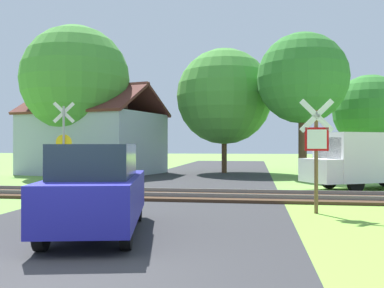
# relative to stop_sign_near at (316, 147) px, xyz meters

# --- Properties ---
(ground_plane) EXTENTS (160.00, 160.00, 0.00)m
(ground_plane) POSITION_rel_stop_sign_near_xyz_m (-4.32, -6.02, -1.71)
(ground_plane) COLOR #6B9942
(road_asphalt) EXTENTS (7.25, 80.00, 0.01)m
(road_asphalt) POSITION_rel_stop_sign_near_xyz_m (-4.32, -4.02, -1.71)
(road_asphalt) COLOR #2D2D30
(road_asphalt) RESTS_ON ground
(rail_track) EXTENTS (60.00, 2.60, 0.22)m
(rail_track) POSITION_rel_stop_sign_near_xyz_m (-4.32, 2.95, -1.66)
(rail_track) COLOR #422D1E
(rail_track) RESTS_ON ground
(stop_sign_near) EXTENTS (0.88, 0.16, 2.95)m
(stop_sign_near) POSITION_rel_stop_sign_near_xyz_m (0.00, 0.00, 0.00)
(stop_sign_near) COLOR brown
(stop_sign_near) RESTS_ON ground
(crossing_sign_far) EXTENTS (0.85, 0.29, 3.54)m
(crossing_sign_far) POSITION_rel_stop_sign_near_xyz_m (-9.32, 5.18, 0.28)
(crossing_sign_far) COLOR #9E9EA5
(crossing_sign_far) RESTS_ON ground
(house) EXTENTS (8.91, 7.77, 5.44)m
(house) POSITION_rel_stop_sign_near_xyz_m (-11.38, 13.69, 0.27)
(house) COLOR #99A3B7
(house) RESTS_ON ground
(tree_center) EXTENTS (6.04, 6.04, 7.86)m
(tree_center) POSITION_rel_stop_sign_near_xyz_m (-3.54, 15.76, 3.12)
(tree_center) COLOR #513823
(tree_center) RESTS_ON ground
(tree_right) EXTENTS (4.91, 4.91, 7.84)m
(tree_right) POSITION_rel_stop_sign_near_xyz_m (0.96, 12.45, 3.65)
(tree_right) COLOR #513823
(tree_right) RESTS_ON ground
(tree_far) EXTENTS (4.68, 4.68, 6.32)m
(tree_far) POSITION_rel_stop_sign_near_xyz_m (5.76, 17.84, 2.26)
(tree_far) COLOR #513823
(tree_far) RESTS_ON ground
(tree_left) EXTENTS (6.26, 6.26, 8.70)m
(tree_left) POSITION_rel_stop_sign_near_xyz_m (-11.96, 12.30, 3.86)
(tree_left) COLOR #513823
(tree_left) RESTS_ON ground
(mail_truck) EXTENTS (5.20, 3.93, 2.24)m
(mail_truck) POSITION_rel_stop_sign_near_xyz_m (2.86, 6.48, -0.48)
(mail_truck) COLOR white
(mail_truck) RESTS_ON ground
(parked_car) EXTENTS (2.43, 4.25, 1.78)m
(parked_car) POSITION_rel_stop_sign_near_xyz_m (-4.65, -3.23, -0.82)
(parked_car) COLOR navy
(parked_car) RESTS_ON ground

